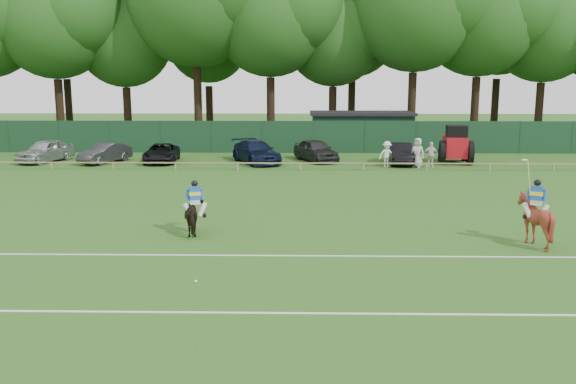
{
  "coord_description": "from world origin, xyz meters",
  "views": [
    {
      "loc": [
        0.97,
        -20.42,
        5.81
      ],
      "look_at": [
        0.5,
        3.0,
        1.4
      ],
      "focal_mm": 38.0,
      "sensor_mm": 36.0,
      "label": 1
    }
  ],
  "objects_px": {
    "suv_black": "(162,153)",
    "hatch_grey": "(316,150)",
    "estate_black": "(400,154)",
    "horse_dark": "(195,215)",
    "spectator_mid": "(431,155)",
    "spectator_left": "(387,154)",
    "horse_chestnut": "(535,220)",
    "sedan_navy": "(256,152)",
    "spectator_right": "(417,153)",
    "sedan_grey": "(105,153)",
    "utility_shed": "(361,130)",
    "sedan_silver": "(45,151)",
    "polo_ball": "(196,281)",
    "tractor": "(455,145)"
  },
  "relations": [
    {
      "from": "spectator_left",
      "to": "spectator_mid",
      "type": "relative_size",
      "value": 1.02
    },
    {
      "from": "sedan_silver",
      "to": "polo_ball",
      "type": "distance_m",
      "value": 29.28
    },
    {
      "from": "sedan_grey",
      "to": "utility_shed",
      "type": "height_order",
      "value": "utility_shed"
    },
    {
      "from": "suv_black",
      "to": "spectator_mid",
      "type": "distance_m",
      "value": 18.29
    },
    {
      "from": "suv_black",
      "to": "spectator_right",
      "type": "distance_m",
      "value": 17.43
    },
    {
      "from": "suv_black",
      "to": "spectator_mid",
      "type": "xyz_separation_m",
      "value": [
        18.17,
        -2.05,
        0.2
      ]
    },
    {
      "from": "sedan_navy",
      "to": "tractor",
      "type": "height_order",
      "value": "tractor"
    },
    {
      "from": "hatch_grey",
      "to": "spectator_right",
      "type": "bearing_deg",
      "value": -48.24
    },
    {
      "from": "estate_black",
      "to": "polo_ball",
      "type": "bearing_deg",
      "value": -108.9
    },
    {
      "from": "sedan_grey",
      "to": "spectator_right",
      "type": "xyz_separation_m",
      "value": [
        21.16,
        -1.75,
        0.29
      ]
    },
    {
      "from": "sedan_silver",
      "to": "estate_black",
      "type": "relative_size",
      "value": 1.07
    },
    {
      "from": "sedan_grey",
      "to": "tractor",
      "type": "height_order",
      "value": "tractor"
    },
    {
      "from": "sedan_silver",
      "to": "spectator_mid",
      "type": "xyz_separation_m",
      "value": [
        26.34,
        -2.13,
        0.06
      ]
    },
    {
      "from": "horse_dark",
      "to": "sedan_grey",
      "type": "bearing_deg",
      "value": -77.95
    },
    {
      "from": "sedan_navy",
      "to": "spectator_left",
      "type": "height_order",
      "value": "spectator_left"
    },
    {
      "from": "spectator_right",
      "to": "polo_ball",
      "type": "bearing_deg",
      "value": -80.23
    },
    {
      "from": "estate_black",
      "to": "horse_dark",
      "type": "bearing_deg",
      "value": -116.55
    },
    {
      "from": "hatch_grey",
      "to": "estate_black",
      "type": "xyz_separation_m",
      "value": [
        5.72,
        -1.29,
        -0.06
      ]
    },
    {
      "from": "horse_chestnut",
      "to": "suv_black",
      "type": "xyz_separation_m",
      "value": [
        -17.87,
        20.87,
        -0.26
      ]
    },
    {
      "from": "spectator_mid",
      "to": "sedan_silver",
      "type": "bearing_deg",
      "value": 175.82
    },
    {
      "from": "sedan_grey",
      "to": "spectator_mid",
      "type": "bearing_deg",
      "value": 19.55
    },
    {
      "from": "sedan_navy",
      "to": "spectator_mid",
      "type": "distance_m",
      "value": 11.74
    },
    {
      "from": "sedan_grey",
      "to": "sedan_navy",
      "type": "height_order",
      "value": "sedan_navy"
    },
    {
      "from": "horse_chestnut",
      "to": "spectator_left",
      "type": "height_order",
      "value": "horse_chestnut"
    },
    {
      "from": "horse_dark",
      "to": "tractor",
      "type": "height_order",
      "value": "tractor"
    },
    {
      "from": "horse_dark",
      "to": "hatch_grey",
      "type": "xyz_separation_m",
      "value": [
        5.03,
        20.46,
        0.04
      ]
    },
    {
      "from": "sedan_grey",
      "to": "spectator_mid",
      "type": "relative_size",
      "value": 2.44
    },
    {
      "from": "sedan_navy",
      "to": "spectator_right",
      "type": "height_order",
      "value": "spectator_right"
    },
    {
      "from": "polo_ball",
      "to": "utility_shed",
      "type": "xyz_separation_m",
      "value": [
        8.02,
        33.76,
        1.49
      ]
    },
    {
      "from": "sedan_grey",
      "to": "utility_shed",
      "type": "bearing_deg",
      "value": 49.75
    },
    {
      "from": "suv_black",
      "to": "utility_shed",
      "type": "distance_m",
      "value": 17.01
    },
    {
      "from": "hatch_grey",
      "to": "spectator_mid",
      "type": "distance_m",
      "value": 7.99
    },
    {
      "from": "estate_black",
      "to": "spectator_right",
      "type": "height_order",
      "value": "spectator_right"
    },
    {
      "from": "utility_shed",
      "to": "sedan_navy",
      "type": "bearing_deg",
      "value": -132.78
    },
    {
      "from": "sedan_grey",
      "to": "sedan_navy",
      "type": "bearing_deg",
      "value": 25.09
    },
    {
      "from": "tractor",
      "to": "estate_black",
      "type": "bearing_deg",
      "value": -167.68
    },
    {
      "from": "spectator_right",
      "to": "tractor",
      "type": "height_order",
      "value": "tractor"
    },
    {
      "from": "suv_black",
      "to": "hatch_grey",
      "type": "xyz_separation_m",
      "value": [
        10.73,
        0.85,
        0.12
      ]
    },
    {
      "from": "suv_black",
      "to": "hatch_grey",
      "type": "bearing_deg",
      "value": -0.74
    },
    {
      "from": "spectator_left",
      "to": "spectator_right",
      "type": "distance_m",
      "value": 1.99
    },
    {
      "from": "horse_dark",
      "to": "polo_ball",
      "type": "bearing_deg",
      "value": 85.28
    },
    {
      "from": "horse_chestnut",
      "to": "sedan_navy",
      "type": "xyz_separation_m",
      "value": [
        -11.28,
        20.73,
        -0.14
      ]
    },
    {
      "from": "hatch_grey",
      "to": "polo_ball",
      "type": "bearing_deg",
      "value": -123.24
    },
    {
      "from": "horse_chestnut",
      "to": "hatch_grey",
      "type": "distance_m",
      "value": 22.86
    },
    {
      "from": "sedan_navy",
      "to": "spectator_right",
      "type": "bearing_deg",
      "value": -35.0
    },
    {
      "from": "sedan_navy",
      "to": "utility_shed",
      "type": "xyz_separation_m",
      "value": [
        8.07,
        8.72,
        0.77
      ]
    },
    {
      "from": "sedan_grey",
      "to": "spectator_mid",
      "type": "height_order",
      "value": "spectator_mid"
    },
    {
      "from": "horse_chestnut",
      "to": "hatch_grey",
      "type": "xyz_separation_m",
      "value": [
        -7.13,
        21.71,
        -0.13
      ]
    },
    {
      "from": "spectator_left",
      "to": "horse_chestnut",
      "type": "bearing_deg",
      "value": -97.08
    },
    {
      "from": "sedan_grey",
      "to": "spectator_right",
      "type": "bearing_deg",
      "value": 19.31
    }
  ]
}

